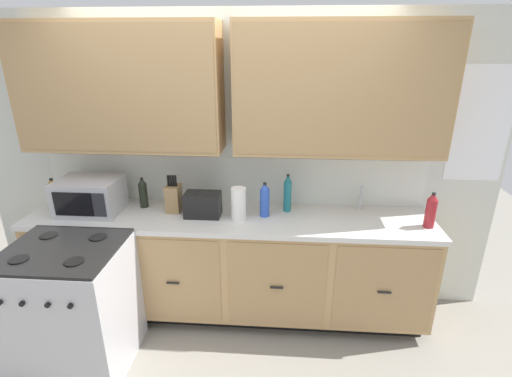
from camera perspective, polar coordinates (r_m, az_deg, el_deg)
The scene contains 14 objects.
ground_plane at distance 3.31m, azimuth -4.47°, elevation -21.00°, with size 8.00×8.00×0.00m, color gray.
wall_unit at distance 3.01m, azimuth -3.90°, elevation 10.41°, with size 4.39×0.40×2.47m.
counter_run at distance 3.26m, azimuth -3.87°, elevation -11.28°, with size 3.22×0.64×0.92m.
stove_range at distance 3.09m, azimuth -25.75°, elevation -15.69°, with size 0.76×0.68×0.95m.
microwave at distance 3.34m, azimuth -23.64°, elevation -0.99°, with size 0.48×0.37×0.28m.
toaster at distance 3.04m, azimuth -7.98°, elevation -2.39°, with size 0.28×0.18×0.19m.
knife_block at distance 3.16m, azimuth -12.24°, elevation -1.37°, with size 0.11×0.14×0.31m.
sink_faucet at distance 3.24m, azimuth 15.40°, elevation -1.38°, with size 0.02×0.02×0.20m, color #B2B5BA.
paper_towel_roll at distance 2.94m, azimuth -2.61°, elevation -2.32°, with size 0.12×0.12×0.26m, color white.
bottle_teal at distance 3.09m, azimuth 4.75°, elevation -0.73°, with size 0.06×0.06×0.32m.
bottle_blue at distance 2.99m, azimuth 1.31°, elevation -1.72°, with size 0.08×0.08×0.28m.
bottle_amber at distance 3.57m, azimuth -28.04°, elevation -0.66°, with size 0.08×0.08×0.26m.
bottle_red at distance 3.09m, azimuth 24.74°, elevation -2.99°, with size 0.08×0.08×0.27m.
bottle_dark at distance 3.30m, azimuth -16.56°, elevation -0.62°, with size 0.07×0.07×0.26m.
Camera 1 is at (0.42, -2.44, 2.20)m, focal length 26.69 mm.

